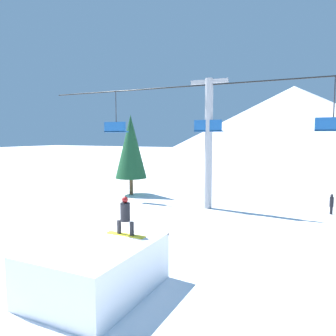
# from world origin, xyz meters

# --- Properties ---
(ground_plane) EXTENTS (220.00, 220.00, 0.00)m
(ground_plane) POSITION_xyz_m (0.00, 0.00, 0.00)
(ground_plane) COLOR white
(mountain_ridge) EXTENTS (61.55, 61.55, 15.50)m
(mountain_ridge) POSITION_xyz_m (0.00, 70.01, 7.75)
(mountain_ridge) COLOR silver
(mountain_ridge) RESTS_ON ground_plane
(snow_ramp) EXTENTS (2.96, 3.81, 1.50)m
(snow_ramp) POSITION_xyz_m (0.82, -0.72, 0.75)
(snow_ramp) COLOR white
(snow_ramp) RESTS_ON ground_plane
(snowboarder) EXTENTS (1.36, 0.31, 1.25)m
(snowboarder) POSITION_xyz_m (1.16, 0.35, 2.11)
(snowboarder) COLOR yellow
(snowboarder) RESTS_ON snow_ramp
(chairlift) EXTENTS (24.71, 0.51, 8.21)m
(chairlift) POSITION_xyz_m (0.11, 11.56, 4.69)
(chairlift) COLOR #9E9EA3
(chairlift) RESTS_ON ground_plane
(pine_tree_near) EXTENTS (2.47, 2.47, 6.28)m
(pine_tree_near) POSITION_xyz_m (-6.96, 13.59, 3.79)
(pine_tree_near) COLOR #4C3823
(pine_tree_near) RESTS_ON ground_plane
(distant_skier) EXTENTS (0.24, 0.24, 1.23)m
(distant_skier) POSITION_xyz_m (7.25, 13.17, 0.67)
(distant_skier) COLOR black
(distant_skier) RESTS_ON ground_plane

